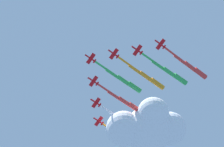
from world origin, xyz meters
name	(u,v)px	position (x,y,z in m)	size (l,w,h in m)	color
jet_lead	(123,80)	(8.70, 3.94, 159.60)	(45.91, 25.18, 4.00)	red
jet_port_inner	(146,76)	(24.63, -1.40, 159.86)	(46.45, 26.09, 4.06)	red
jet_starboard_inner	(124,101)	(12.15, 19.59, 158.09)	(44.69, 24.51, 4.11)	red
jet_port_mid	(169,72)	(39.78, -8.15, 157.33)	(45.78, 24.85, 4.00)	red
jet_starboard_mid	(127,123)	(17.14, 36.35, 157.39)	(45.79, 25.45, 4.02)	red
jet_port_outer	(190,66)	(54.23, -13.79, 160.67)	(44.08, 25.26, 4.08)	red
jet_starboard_outer	(128,140)	(21.31, 52.75, 160.35)	(45.64, 25.87, 4.01)	red
cloud_puff	(147,127)	(32.65, 36.59, 155.96)	(60.45, 44.17, 37.02)	white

